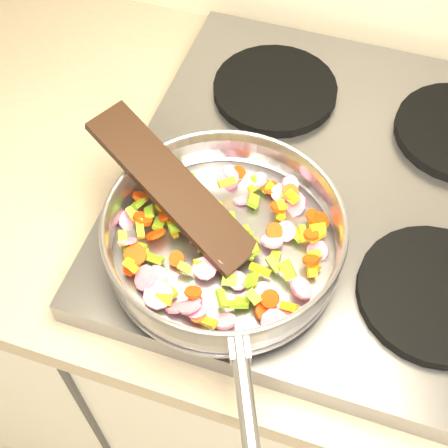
% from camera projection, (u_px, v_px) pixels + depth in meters
% --- Properties ---
extents(cooktop, '(0.60, 0.60, 0.04)m').
position_uv_depth(cooktop, '(342.00, 192.00, 0.88)').
color(cooktop, '#939399').
rests_on(cooktop, counter_top).
extents(grate_fl, '(0.19, 0.19, 0.02)m').
position_uv_depth(grate_fl, '(216.00, 233.00, 0.80)').
color(grate_fl, black).
rests_on(grate_fl, cooktop).
extents(grate_fr, '(0.19, 0.19, 0.02)m').
position_uv_depth(grate_fr, '(435.00, 294.00, 0.75)').
color(grate_fr, black).
rests_on(grate_fr, cooktop).
extents(grate_bl, '(0.19, 0.19, 0.02)m').
position_uv_depth(grate_bl, '(275.00, 89.00, 0.96)').
color(grate_bl, black).
rests_on(grate_bl, cooktop).
extents(saute_pan, '(0.34, 0.48, 0.06)m').
position_uv_depth(saute_pan, '(224.00, 236.00, 0.75)').
color(saute_pan, '#9E9EA5').
rests_on(saute_pan, grate_fl).
extents(vegetable_heap, '(0.27, 0.25, 0.05)m').
position_uv_depth(vegetable_heap, '(224.00, 244.00, 0.76)').
color(vegetable_heap, '#D81565').
rests_on(vegetable_heap, saute_pan).
extents(wooden_spatula, '(0.25, 0.17, 0.08)m').
position_uv_depth(wooden_spatula, '(172.00, 186.00, 0.76)').
color(wooden_spatula, black).
rests_on(wooden_spatula, saute_pan).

